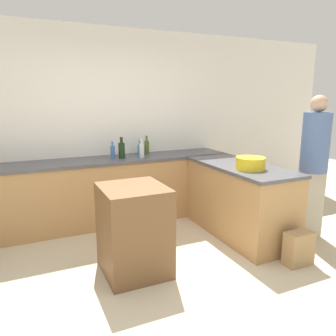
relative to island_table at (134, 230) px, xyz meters
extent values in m
plane|color=beige|center=(0.19, -0.39, -0.45)|extent=(14.00, 14.00, 0.00)
cube|color=white|center=(0.19, 1.77, 0.90)|extent=(8.00, 0.06, 2.70)
cube|color=tan|center=(0.19, 1.44, -0.01)|extent=(3.34, 0.60, 0.88)
cube|color=#4C4C51|center=(0.19, 1.44, 0.45)|extent=(3.37, 0.63, 0.04)
cube|color=tan|center=(1.53, 0.35, -0.01)|extent=(0.66, 1.58, 0.88)
cube|color=#4C4C51|center=(1.53, 0.35, 0.45)|extent=(0.69, 1.61, 0.04)
cube|color=brown|center=(0.00, 0.00, 0.00)|extent=(0.62, 0.66, 0.89)
cylinder|color=yellow|center=(1.47, 0.08, 0.54)|extent=(0.34, 0.34, 0.14)
cylinder|color=black|center=(0.31, 1.41, 0.57)|extent=(0.09, 0.09, 0.21)
cylinder|color=black|center=(0.31, 1.41, 0.72)|extent=(0.04, 0.04, 0.08)
cylinder|color=#338CBF|center=(0.63, 1.55, 0.54)|extent=(0.08, 0.08, 0.15)
cylinder|color=#338CBF|center=(0.63, 1.55, 0.65)|extent=(0.04, 0.04, 0.06)
cylinder|color=silver|center=(0.57, 1.31, 0.57)|extent=(0.07, 0.07, 0.20)
cylinder|color=silver|center=(0.57, 1.31, 0.71)|extent=(0.03, 0.03, 0.08)
cylinder|color=#386BB7|center=(0.20, 1.46, 0.55)|extent=(0.06, 0.06, 0.17)
cylinder|color=#386BB7|center=(0.20, 1.46, 0.67)|extent=(0.03, 0.03, 0.06)
cylinder|color=#475B1E|center=(0.74, 1.57, 0.57)|extent=(0.07, 0.07, 0.20)
cylinder|color=#475B1E|center=(0.74, 1.57, 0.70)|extent=(0.03, 0.03, 0.08)
cube|color=#ADA38E|center=(2.28, -0.10, -0.02)|extent=(0.29, 0.18, 0.85)
cylinder|color=#4C6699|center=(2.28, -0.10, 0.76)|extent=(0.33, 0.33, 0.72)
sphere|color=tan|center=(2.28, -0.10, 1.22)|extent=(0.20, 0.20, 0.20)
cube|color=#A88456|center=(1.62, -0.59, -0.27)|extent=(0.31, 0.17, 0.36)
camera|label=1|loc=(-0.96, -2.92, 1.29)|focal=35.00mm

